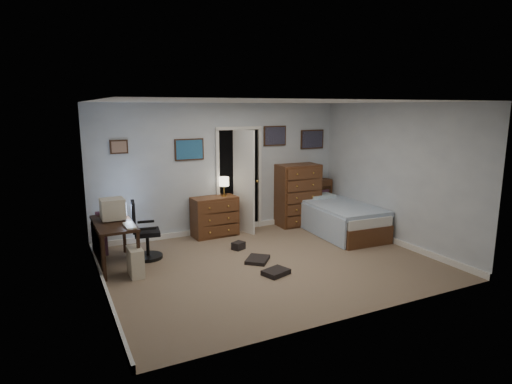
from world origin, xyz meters
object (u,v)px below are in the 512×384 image
low_dresser (215,216)px  office_chair (144,237)px  bed (339,218)px  tall_dresser (298,195)px  computer_desk (108,233)px

low_dresser → office_chair: bearing=-158.1°
office_chair → bed: 3.73m
tall_dresser → computer_desk: bearing=-166.9°
office_chair → low_dresser: 1.64m
office_chair → bed: size_ratio=0.48×
low_dresser → bed: (2.24, -0.92, -0.08)m
office_chair → computer_desk: bearing=-160.3°
low_dresser → computer_desk: bearing=-161.7°
computer_desk → tall_dresser: bearing=10.4°
office_chair → low_dresser: bearing=33.8°
computer_desk → low_dresser: 2.19m
computer_desk → bed: size_ratio=0.61×
office_chair → low_dresser: (1.48, 0.70, 0.01)m
computer_desk → bed: 4.28m
tall_dresser → bed: tall_dresser is taller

